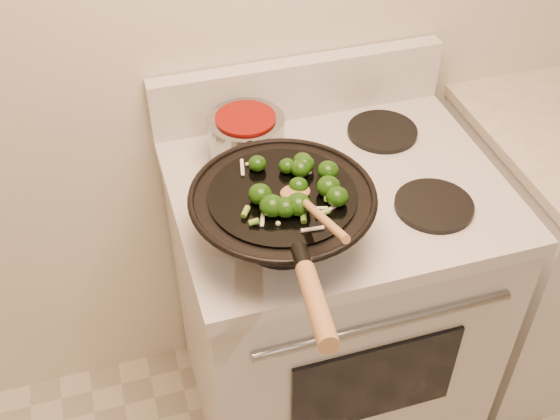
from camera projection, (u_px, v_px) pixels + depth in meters
name	position (u px, v px, depth m)	size (l,w,h in m)	color
stove	(328.00, 304.00, 1.97)	(0.78, 0.67, 1.08)	silver
wok	(283.00, 214.00, 1.46)	(0.39, 0.65, 0.22)	black
stirfry	(298.00, 186.00, 1.42)	(0.23, 0.26, 0.04)	#153B09
wooden_spoon	(308.00, 205.00, 1.35)	(0.06, 0.28, 0.12)	#A47140
saucepan	(246.00, 136.00, 1.68)	(0.19, 0.30, 0.11)	gray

